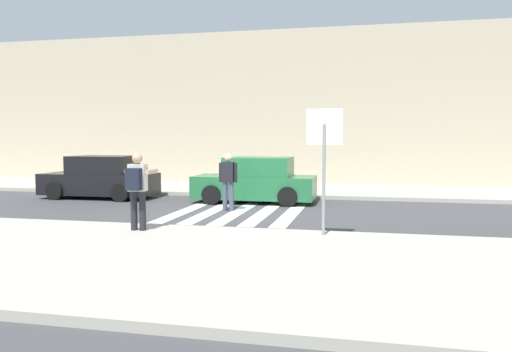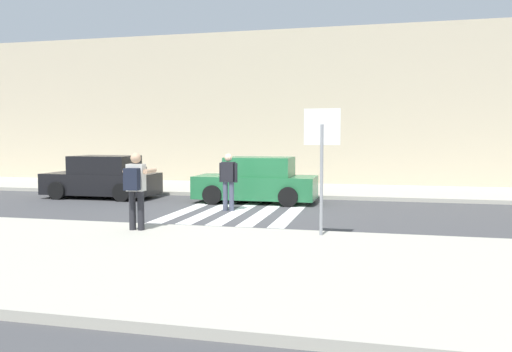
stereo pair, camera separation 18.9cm
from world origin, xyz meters
name	(u,v)px [view 1 (the left image)]	position (x,y,z in m)	size (l,w,h in m)	color
ground_plane	(238,212)	(0.00, 0.00, 0.00)	(120.00, 120.00, 0.00)	#424244
sidewalk_near	(149,259)	(0.00, -6.20, 0.07)	(60.00, 6.00, 0.14)	#B2AD9E
sidewalk_far	(274,189)	(0.00, 6.00, 0.07)	(60.00, 4.80, 0.14)	#B2AD9E
building_facade_far	(290,111)	(0.00, 10.40, 3.56)	(56.00, 4.00, 7.11)	beige
crosswalk_stripe_0	(189,209)	(-1.60, 0.20, 0.00)	(0.44, 5.20, 0.01)	silver
crosswalk_stripe_1	(214,210)	(-0.80, 0.20, 0.00)	(0.44, 5.20, 0.01)	silver
crosswalk_stripe_2	(239,211)	(0.00, 0.20, 0.00)	(0.44, 5.20, 0.01)	silver
crosswalk_stripe_3	(265,212)	(0.80, 0.20, 0.00)	(0.44, 5.20, 0.01)	silver
crosswalk_stripe_4	(292,213)	(1.60, 0.20, 0.00)	(0.44, 5.20, 0.01)	silver
stop_sign	(324,143)	(2.84, -3.68, 2.09)	(0.76, 0.08, 2.67)	gray
photographer_with_backpack	(137,185)	(-1.24, -4.07, 1.17)	(0.61, 0.86, 1.72)	#232328
pedestrian_crossing	(228,179)	(-0.34, 0.17, 0.97)	(0.58, 0.27, 1.72)	#474C60
parked_car_black	(101,178)	(-5.79, 2.30, 0.73)	(4.10, 1.92, 1.55)	black
parked_car_green	(256,181)	(0.04, 2.30, 0.73)	(4.10, 1.92, 1.55)	#236B3D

